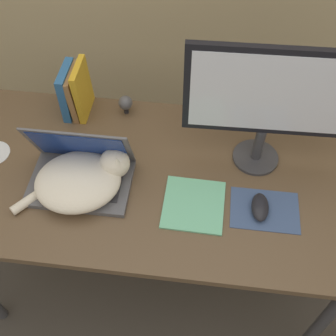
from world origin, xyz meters
name	(u,v)px	position (x,y,z in m)	size (l,w,h in m)	color
desk	(152,187)	(0.00, 0.37, 0.68)	(1.44, 0.75, 0.75)	brown
laptop	(80,172)	(-0.24, 0.32, 0.80)	(0.35, 0.24, 0.23)	#4C4C51
cat	(83,179)	(-0.22, 0.29, 0.81)	(0.38, 0.33, 0.13)	beige
external_monitor	(270,100)	(0.37, 0.50, 1.04)	(0.55, 0.17, 0.49)	#333338
mousepad	(265,210)	(0.40, 0.27, 0.76)	(0.23, 0.16, 0.00)	#384C75
computer_mouse	(260,207)	(0.38, 0.27, 0.77)	(0.06, 0.11, 0.03)	black
book_row	(75,91)	(-0.34, 0.67, 0.86)	(0.09, 0.16, 0.22)	#285B93
notepad	(194,204)	(0.16, 0.27, 0.76)	(0.21, 0.21, 0.01)	#6BBC93
webcam	(125,103)	(-0.14, 0.68, 0.80)	(0.06, 0.06, 0.08)	#232328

